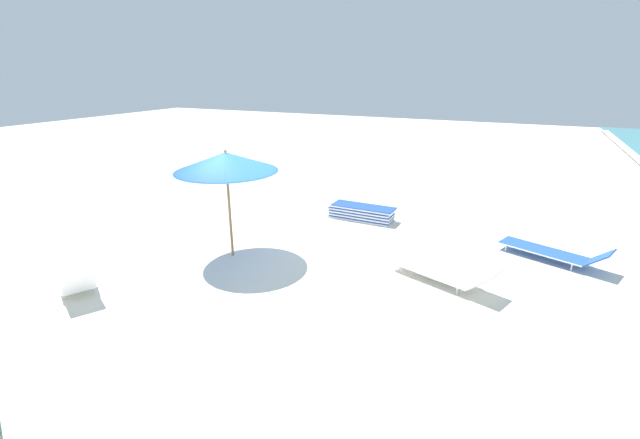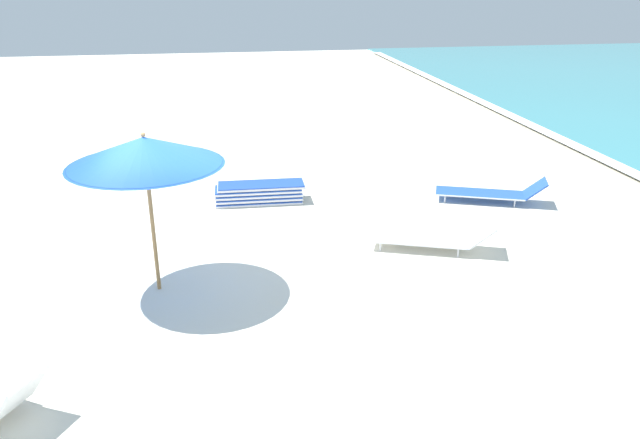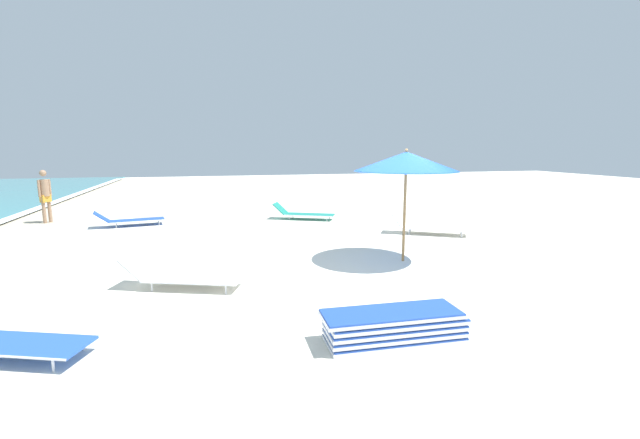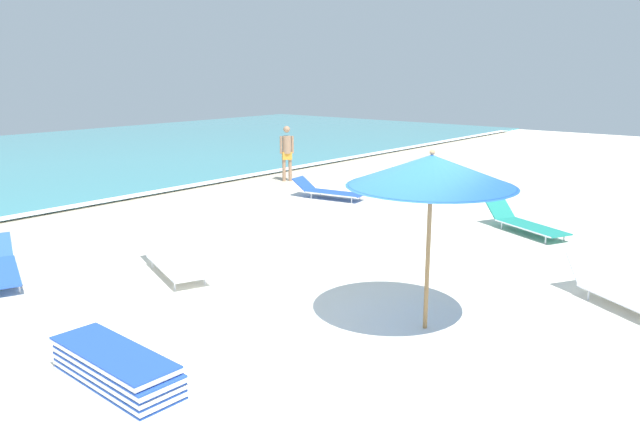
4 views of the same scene
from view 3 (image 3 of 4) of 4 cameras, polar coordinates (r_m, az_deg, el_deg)
name	(u,v)px [view 3 (image 3 of 4)]	position (r m, az deg, el deg)	size (l,w,h in m)	color
ground_plane	(387,270)	(9.33, 8.86, -6.61)	(60.00, 60.00, 0.16)	silver
beach_umbrella	(406,162)	(9.47, 11.42, 7.54)	(2.26, 2.26, 2.48)	#9E7547
lounger_stack	(394,326)	(5.85, 9.89, -13.78)	(0.67, 1.92, 0.41)	blue
sun_lounger_beside_umbrella	(303,213)	(15.00, -2.26, 0.83)	(1.46, 2.18, 0.56)	#1E8475
sun_lounger_near_water_left	(182,276)	(8.17, -17.96, -7.20)	(1.31, 2.21, 0.56)	white
sun_lounger_near_water_right	(130,219)	(15.03, -24.03, 0.00)	(0.93, 2.14, 0.52)	blue
sun_lounger_mid_beach_solo	(427,227)	(12.83, 14.14, -0.95)	(1.63, 2.21, 0.63)	white
beachgoer_wading_adult	(45,193)	(16.89, -32.81, 2.98)	(0.38, 0.32, 1.76)	#A37A5B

